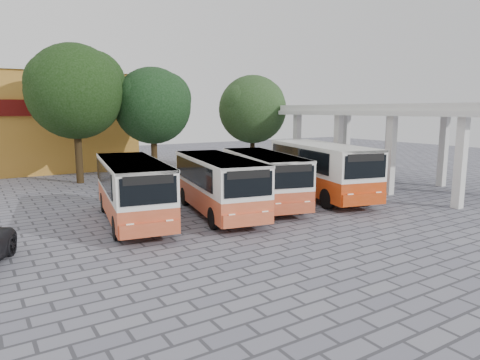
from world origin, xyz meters
TOP-DOWN VIEW (x-y plane):
  - ground at (0.00, 0.00)m, footprint 90.00×90.00m
  - terminal_shelter at (10.50, 4.00)m, footprint 6.80×15.80m
  - shophouse_block at (-11.00, 25.99)m, footprint 20.40×10.40m
  - bus_far_left at (-7.30, 3.74)m, footprint 3.62×8.13m
  - bus_centre_left at (-3.32, 2.98)m, footprint 3.78×8.11m
  - bus_centre_right at (-0.26, 3.50)m, footprint 4.21×8.09m
  - bus_far_right at (3.72, 3.36)m, footprint 4.55×9.07m
  - tree_left at (-6.95, 16.07)m, footprint 6.73×6.40m
  - tree_middle at (-1.68, 15.49)m, footprint 5.87×5.59m
  - tree_right at (6.62, 14.70)m, footprint 5.83×5.55m

SIDE VIEW (x-z plane):
  - ground at x=0.00m, z-range 0.00..0.00m
  - bus_centre_right at x=-0.26m, z-range 0.22..2.98m
  - bus_centre_left at x=-3.32m, z-range 0.22..3.02m
  - bus_far_left at x=-7.30m, z-range 0.22..3.04m
  - bus_far_right at x=3.72m, z-range 0.24..3.35m
  - shophouse_block at x=-11.00m, z-range 0.01..8.31m
  - terminal_shelter at x=10.50m, z-range 2.21..7.61m
  - tree_right at x=6.62m, z-range 1.34..9.21m
  - tree_middle at x=-1.68m, z-range 1.46..9.60m
  - tree_left at x=-6.95m, z-range 1.74..11.21m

